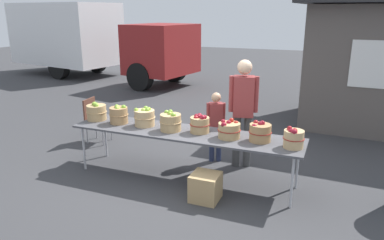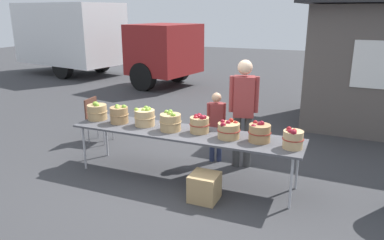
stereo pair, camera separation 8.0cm
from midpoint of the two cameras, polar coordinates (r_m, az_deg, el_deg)
name	(u,v)px [view 2 (the right image)]	position (r m, az deg, el deg)	size (l,w,h in m)	color
ground_plane	(184,178)	(5.75, -0.77, -8.94)	(40.00, 40.00, 0.00)	#38383A
market_table	(184,134)	(5.48, -0.80, -2.15)	(3.50, 0.76, 0.75)	#4C4C51
apple_basket_green_0	(97,112)	(6.25, -14.13, 1.28)	(0.34, 0.34, 0.30)	tan
apple_basket_green_1	(119,114)	(5.97, -10.85, 0.90)	(0.30, 0.30, 0.30)	#A87F51
apple_basket_green_2	(145,117)	(5.78, -6.94, 0.44)	(0.33, 0.33, 0.30)	tan
apple_basket_green_3	(170,122)	(5.50, -2.95, -0.28)	(0.33, 0.33, 0.31)	tan
apple_basket_red_0	(199,124)	(5.41, 1.59, -0.63)	(0.30, 0.30, 0.29)	tan
apple_basket_red_1	(229,130)	(5.20, 6.13, -1.56)	(0.33, 0.33, 0.27)	tan
apple_basket_red_2	(259,133)	(5.12, 10.85, -1.92)	(0.32, 0.32, 0.29)	#A87F51
apple_basket_red_3	(293,139)	(4.97, 15.79, -2.80)	(0.28, 0.28, 0.29)	tan
vendor_adult	(244,106)	(5.89, 8.37, 2.23)	(0.45, 0.31, 1.76)	#3F3F3F
child_customer	(216,122)	(6.13, 4.13, -0.26)	(0.29, 0.24, 1.20)	#262D4C
box_truck	(89,37)	(14.86, -15.50, 12.22)	(7.96, 3.51, 2.75)	white
food_kiosk	(384,64)	(9.02, 27.89, 7.74)	(3.61, 3.04, 2.74)	#59514C
folding_chair	(96,116)	(7.37, -14.29, 0.57)	(0.44, 0.44, 0.86)	brown
produce_crate	(204,187)	(5.06, 2.40, -10.34)	(0.38, 0.38, 0.38)	tan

